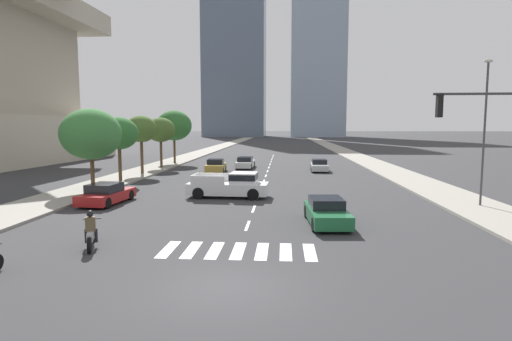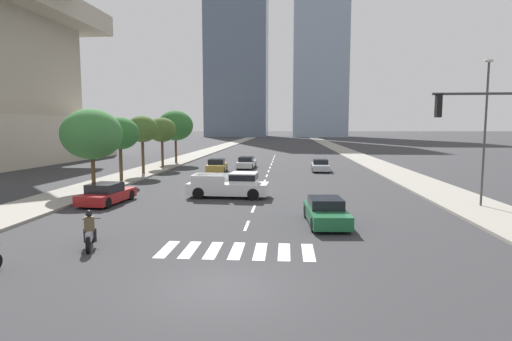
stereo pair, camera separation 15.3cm
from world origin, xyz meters
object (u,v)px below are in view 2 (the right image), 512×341
Objects in this scene: sedan_gold_0 at (217,166)px; street_tree_fourth at (162,130)px; sedan_green_4 at (326,212)px; traffic_signal_near at (506,134)px; motorcycle_trailing at (90,233)px; pickup_truck at (232,185)px; street_tree_nearest at (92,134)px; street_tree_second at (120,134)px; sedan_silver_1 at (320,166)px; street_tree_fifth at (175,126)px; street_lamp_east at (485,123)px; sedan_red_3 at (106,194)px; street_tree_third at (142,129)px; sedan_white_2 at (247,163)px.

street_tree_fourth is at bearing 60.22° from sedan_gold_0.
sedan_green_4 is 8.18m from traffic_signal_near.
motorcycle_trailing is 12.38m from pickup_truck.
street_tree_nearest reaches higher than street_tree_second.
sedan_gold_0 is at bearing 50.91° from street_tree_second.
motorcycle_trailing is 30.62m from sedan_silver_1.
sedan_silver_1 is 0.66× the size of street_tree_fifth.
motorcycle_trailing is 16.56m from traffic_signal_near.
sedan_green_4 is 0.52× the size of street_lamp_east.
sedan_red_3 reaches higher than sedan_silver_1.
street_tree_nearest reaches higher than pickup_truck.
motorcycle_trailing is 26.64m from sedan_gold_0.
street_tree_third is (-6.73, -2.89, 3.80)m from sedan_gold_0.
pickup_truck is at bearing -40.59° from traffic_signal_near.
pickup_truck is 7.87m from sedan_red_3.
street_lamp_east is (18.86, 9.20, 4.32)m from motorcycle_trailing.
sedan_white_2 is 23.12m from sedan_red_3.
sedan_silver_1 is 27.78m from traffic_signal_near.
sedan_gold_0 is 0.69× the size of traffic_signal_near.
street_tree_second reaches higher than sedan_red_3.
sedan_silver_1 is 0.99× the size of sedan_green_4.
sedan_gold_0 is (0.50, 26.64, 0.04)m from motorcycle_trailing.
street_tree_third reaches higher than sedan_white_2.
street_tree_second is (-17.44, -10.14, 3.54)m from sedan_silver_1.
sedan_red_3 is at bearing -82.15° from street_tree_fourth.
street_tree_fourth is at bearing -151.94° from sedan_green_4.
street_tree_fourth is (-6.73, 3.41, 3.67)m from sedan_gold_0.
street_lamp_east is at bearing -136.42° from sedan_gold_0.
sedan_red_3 is at bearing -56.55° from street_tree_nearest.
motorcycle_trailing reaches higher than sedan_silver_1.
sedan_silver_1 is 21.20m from street_lamp_east.
sedan_red_3 is at bearing -179.33° from street_lamp_east.
pickup_truck is 1.14× the size of sedan_white_2.
motorcycle_trailing is at bearing -105.95° from pickup_truck.
street_tree_fourth reaches higher than sedan_silver_1.
sedan_red_3 is 0.53× the size of street_lamp_east.
street_tree_fifth is (-15.78, 31.15, 4.21)m from sedan_green_4.
street_tree_nearest is 1.09× the size of street_tree_second.
traffic_signal_near reaches higher than pickup_truck.
street_tree_fifth reaches higher than motorcycle_trailing.
street_lamp_east reaches higher than street_tree_third.
street_tree_second is (-25.09, 9.16, -0.80)m from street_lamp_east.
street_tree_second reaches higher than sedan_white_2.
traffic_signal_near is at bearing -105.54° from sedan_red_3.
street_lamp_east reaches higher than sedan_gold_0.
street_tree_third reaches higher than street_tree_second.
traffic_signal_near reaches higher than street_tree_fourth.
street_tree_fourth is at bearing 98.80° from sedan_white_2.
street_tree_third is (-15.78, 19.16, 3.84)m from sedan_green_4.
sedan_white_2 is at bearing 38.31° from street_tree_third.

